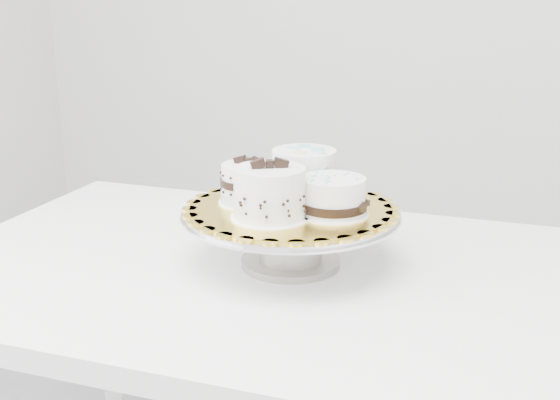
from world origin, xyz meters
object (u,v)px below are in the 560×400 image
at_px(cake_stand, 291,227).
at_px(cake_ribbon, 333,197).
at_px(cake_board, 291,208).
at_px(cake_swirl, 270,194).
at_px(cake_dots, 304,172).
at_px(cake_banded, 249,185).
at_px(table, 256,312).

xyz_separation_m(cake_stand, cake_ribbon, (0.08, -0.01, 0.06)).
bearing_deg(cake_board, cake_swirl, -96.08).
bearing_deg(cake_dots, cake_banded, -119.93).
xyz_separation_m(cake_swirl, cake_dots, (0.00, 0.14, 0.00)).
relative_size(cake_swirl, cake_dots, 1.17).
bearing_deg(cake_swirl, cake_dots, 56.23).
bearing_deg(cake_dots, cake_swirl, -80.27).
relative_size(cake_stand, cake_dots, 2.74).
bearing_deg(cake_banded, cake_board, 8.67).
bearing_deg(cake_board, cake_dots, 94.89).
distance_m(table, cake_stand, 0.17).
bearing_deg(cake_banded, cake_swirl, -39.43).
bearing_deg(cake_ribbon, cake_dots, 133.89).
bearing_deg(cake_dots, cake_board, -74.97).
relative_size(cake_board, cake_swirl, 2.15).
xyz_separation_m(cake_stand, cake_banded, (-0.07, -0.01, 0.07)).
relative_size(cake_banded, cake_ribbon, 0.84).
bearing_deg(cake_dots, cake_stand, -74.97).
distance_m(table, cake_board, 0.20).
bearing_deg(cake_stand, cake_dots, 94.89).
xyz_separation_m(cake_dots, cake_ribbon, (0.08, -0.08, -0.01)).
bearing_deg(cake_board, table, -161.10).
distance_m(cake_stand, cake_board, 0.03).
distance_m(cake_stand, cake_ribbon, 0.10).
height_order(cake_dots, cake_ribbon, cake_dots).
height_order(cake_banded, cake_ribbon, cake_banded).
distance_m(cake_dots, cake_ribbon, 0.12).
height_order(cake_banded, cake_dots, same).
xyz_separation_m(table, cake_ribbon, (0.13, 0.01, 0.22)).
height_order(cake_stand, cake_ribbon, cake_ribbon).
height_order(cake_stand, cake_board, cake_board).
bearing_deg(cake_ribbon, cake_stand, 171.72).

